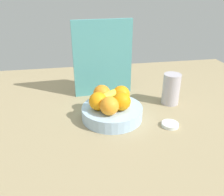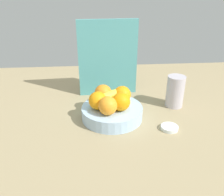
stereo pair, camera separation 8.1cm
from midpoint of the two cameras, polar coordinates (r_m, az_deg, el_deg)
ground_plane at (r=97.99cm, az=-2.31°, el=-5.79°), size 180.00×140.00×3.00cm
fruit_bowl at (r=96.43cm, az=-2.42°, el=-3.56°), size 24.74×24.74×5.12cm
orange_front_left at (r=88.28cm, az=-3.29°, el=-1.97°), size 7.26×7.26×7.26cm
orange_front_right at (r=91.45cm, az=-0.20°, el=-0.88°), size 7.26×7.26×7.26cm
orange_center at (r=97.33cm, az=-0.16°, el=0.87°), size 7.26×7.26×7.26cm
orange_back_left at (r=98.44cm, az=-4.85°, el=1.07°), size 7.26×7.26×7.26cm
orange_back_right at (r=92.05cm, az=-5.90°, el=-0.84°), size 7.26×7.26×7.26cm
banana_bunch at (r=95.90cm, az=-2.94°, el=0.08°), size 18.09×13.32×6.20cm
cutting_board at (r=112.86cm, az=-4.23°, el=9.42°), size 28.06×3.49×36.00cm
thermos_tumbler at (r=108.76cm, az=12.07°, el=2.11°), size 7.80×7.80×14.18cm
jar_lid at (r=93.78cm, az=11.48°, el=-6.39°), size 6.64×6.64×1.34cm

